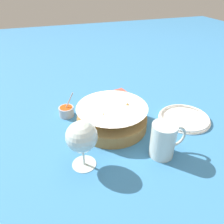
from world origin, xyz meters
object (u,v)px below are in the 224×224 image
(food_basket, at_px, (112,118))
(wine_glass, at_px, (82,138))
(beer_mug, at_px, (163,141))
(side_plate, at_px, (184,118))
(sauce_cup, at_px, (66,111))

(food_basket, height_order, wine_glass, wine_glass)
(beer_mug, relative_size, side_plate, 0.60)
(food_basket, height_order, side_plate, food_basket)
(food_basket, xyz_separation_m, side_plate, (0.30, -0.05, -0.03))
(sauce_cup, relative_size, beer_mug, 0.83)
(sauce_cup, bearing_deg, beer_mug, -52.18)
(side_plate, bearing_deg, beer_mug, -141.98)
(beer_mug, bearing_deg, side_plate, 38.02)
(food_basket, bearing_deg, side_plate, -9.68)
(side_plate, bearing_deg, sauce_cup, 157.64)
(sauce_cup, xyz_separation_m, wine_glass, (0.01, -0.30, 0.08))
(food_basket, xyz_separation_m, beer_mug, (0.11, -0.20, 0.02))
(wine_glass, height_order, side_plate, wine_glass)
(side_plate, bearing_deg, food_basket, 170.32)
(wine_glass, relative_size, side_plate, 0.76)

